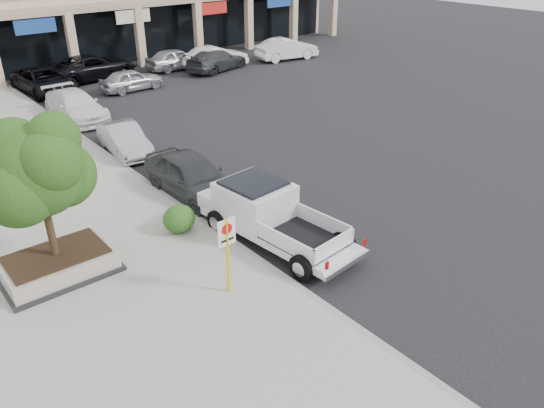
{
  "coord_description": "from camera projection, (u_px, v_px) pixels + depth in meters",
  "views": [
    {
      "loc": [
        -9.91,
        -9.93,
        9.16
      ],
      "look_at": [
        -0.51,
        1.5,
        1.44
      ],
      "focal_mm": 35.0,
      "sensor_mm": 36.0,
      "label": 1
    }
  ],
  "objects": [
    {
      "name": "curb_car_b",
      "position": [
        124.0,
        139.0,
        24.01
      ],
      "size": [
        1.86,
        4.18,
        1.33
      ],
      "primitive_type": "imported",
      "rotation": [
        0.0,
        0.0,
        -0.11
      ],
      "color": "#95989C",
      "rests_on": "ground"
    },
    {
      "name": "no_parking_sign",
      "position": [
        227.0,
        246.0,
        14.13
      ],
      "size": [
        0.55,
        0.09,
        2.3
      ],
      "color": "yellow",
      "rests_on": "sidewalk"
    },
    {
      "name": "lot_car_d",
      "position": [
        92.0,
        67.0,
        35.81
      ],
      "size": [
        6.16,
        3.31,
        1.64
      ],
      "primitive_type": "imported",
      "rotation": [
        0.0,
        0.0,
        1.67
      ],
      "color": "black",
      "rests_on": "ground"
    },
    {
      "name": "curb_car_a",
      "position": [
        192.0,
        176.0,
        20.06
      ],
      "size": [
        2.01,
        4.86,
        1.65
      ],
      "primitive_type": "imported",
      "rotation": [
        0.0,
        0.0,
        0.01
      ],
      "color": "#2D3032",
      "rests_on": "ground"
    },
    {
      "name": "sidewalk",
      "position": [
        70.0,
        236.0,
        17.59
      ],
      "size": [
        8.0,
        52.0,
        0.15
      ],
      "primitive_type": "cube",
      "color": "gray",
      "rests_on": "ground"
    },
    {
      "name": "curb_car_c",
      "position": [
        76.0,
        106.0,
        28.29
      ],
      "size": [
        2.14,
        5.1,
        1.47
      ],
      "primitive_type": "imported",
      "rotation": [
        0.0,
        0.0,
        0.02
      ],
      "color": "white",
      "rests_on": "ground"
    },
    {
      "name": "planter_tree",
      "position": [
        41.0,
        169.0,
        14.26
      ],
      "size": [
        2.9,
        2.55,
        4.0
      ],
      "color": "black",
      "rests_on": "planter"
    },
    {
      "name": "lot_car_a",
      "position": [
        131.0,
        80.0,
        33.38
      ],
      "size": [
        4.03,
        1.76,
        1.35
      ],
      "primitive_type": "imported",
      "rotation": [
        0.0,
        0.0,
        1.61
      ],
      "color": "#A7A9AF",
      "rests_on": "ground"
    },
    {
      "name": "lot_car_e",
      "position": [
        176.0,
        59.0,
        38.38
      ],
      "size": [
        4.47,
        1.88,
        1.51
      ],
      "primitive_type": "imported",
      "rotation": [
        0.0,
        0.0,
        1.59
      ],
      "color": "#A4A7AC",
      "rests_on": "ground"
    },
    {
      "name": "lot_car_c",
      "position": [
        217.0,
        60.0,
        38.09
      ],
      "size": [
        5.57,
        3.43,
        1.51
      ],
      "primitive_type": "imported",
      "rotation": [
        0.0,
        0.0,
        1.84
      ],
      "color": "#2F3134",
      "rests_on": "ground"
    },
    {
      "name": "lot_car_f",
      "position": [
        287.0,
        49.0,
        41.24
      ],
      "size": [
        5.16,
        2.45,
        1.63
      ],
      "primitive_type": "imported",
      "rotation": [
        0.0,
        0.0,
        1.42
      ],
      "color": "silver",
      "rests_on": "ground"
    },
    {
      "name": "curb",
      "position": [
        174.0,
        202.0,
        19.81
      ],
      "size": [
        0.2,
        52.0,
        0.15
      ],
      "primitive_type": "cube",
      "color": "gray",
      "rests_on": "ground"
    },
    {
      "name": "planter",
      "position": [
        58.0,
        264.0,
        15.43
      ],
      "size": [
        3.2,
        2.2,
        0.68
      ],
      "color": "black",
      "rests_on": "sidewalk"
    },
    {
      "name": "ground",
      "position": [
        315.0,
        257.0,
        16.61
      ],
      "size": [
        120.0,
        120.0,
        0.0
      ],
      "primitive_type": "plane",
      "color": "black",
      "rests_on": "ground"
    },
    {
      "name": "lot_car_b",
      "position": [
        216.0,
        57.0,
        38.63
      ],
      "size": [
        4.85,
        1.8,
        1.58
      ],
      "primitive_type": "imported",
      "rotation": [
        0.0,
        0.0,
        1.54
      ],
      "color": "silver",
      "rests_on": "ground"
    },
    {
      "name": "hedge",
      "position": [
        179.0,
        219.0,
        17.54
      ],
      "size": [
        1.1,
        0.99,
        0.93
      ],
      "primitive_type": "ellipsoid",
      "color": "#124014",
      "rests_on": "sidewalk"
    },
    {
      "name": "pickup_truck",
      "position": [
        277.0,
        218.0,
        16.97
      ],
      "size": [
        2.73,
        6.08,
        1.86
      ],
      "primitive_type": null,
      "rotation": [
        0.0,
        0.0,
        0.09
      ],
      "color": "silver",
      "rests_on": "ground"
    },
    {
      "name": "curb_car_d",
      "position": [
        44.0,
        81.0,
        32.82
      ],
      "size": [
        2.96,
        5.67,
        1.52
      ],
      "primitive_type": "imported",
      "rotation": [
        0.0,
        0.0,
        0.08
      ],
      "color": "black",
      "rests_on": "ground"
    }
  ]
}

